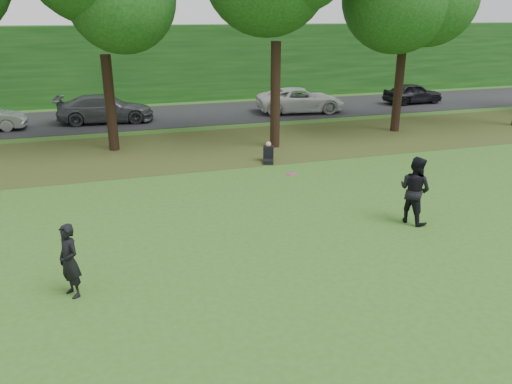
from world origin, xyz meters
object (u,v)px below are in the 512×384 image
at_px(frisbee, 292,174).
at_px(seated_person, 268,155).
at_px(player_left, 69,261).
at_px(player_right, 415,190).

distance_m(frisbee, seated_person, 8.04).
bearing_deg(frisbee, seated_person, 75.37).
xyz_separation_m(player_left, player_right, (9.29, 1.30, 0.16)).
distance_m(player_left, seated_person, 11.17).
bearing_deg(seated_person, frisbee, -86.22).
bearing_deg(frisbee, player_left, -171.10).
bearing_deg(player_left, frisbee, 67.41).
height_order(frisbee, seated_person, frisbee).
height_order(player_right, seated_person, player_right).
distance_m(player_left, frisbee, 5.51).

